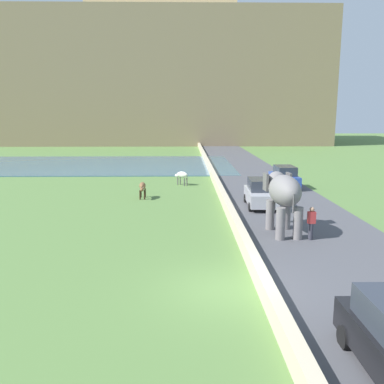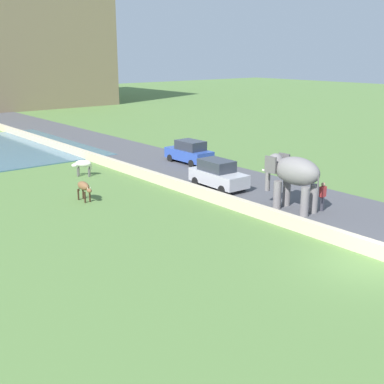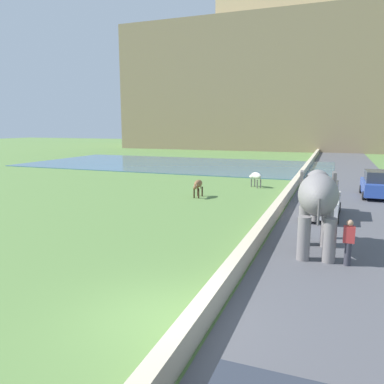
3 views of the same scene
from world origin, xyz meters
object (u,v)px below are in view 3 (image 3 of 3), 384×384
Objects in this scene: person_beside_elephant at (349,242)px; car_silver at (322,200)px; elephant at (318,199)px; car_blue at (377,184)px; cow_brown at (198,185)px; cow_white at (256,176)px.

car_silver reaches higher than person_beside_elephant.
elephant is 0.87× the size of car_blue.
elephant is 11.75m from cow_brown.
car_silver is at bearing -19.76° from cow_brown.
person_beside_elephant is 1.32× the size of cow_white.
elephant is 6.02m from car_silver.
person_beside_elephant reaches higher than cow_brown.
cow_white is at bearing 109.68° from elephant.
cow_brown is (-2.73, -5.44, 0.00)m from cow_white.
person_beside_elephant is at bearing -98.56° from car_blue.
person_beside_elephant is 1.17× the size of cow_brown.
person_beside_elephant is 7.16m from car_silver.
car_blue is (3.17, 12.62, -1.14)m from elephant.
cow_brown is (-8.88, 9.89, -0.04)m from person_beside_elephant.
car_blue is (2.08, 13.79, 0.03)m from person_beside_elephant.
cow_brown is at bearing 160.24° from car_silver.
elephant reaches higher than cow_brown.
cow_white is at bearing 63.37° from cow_brown.
car_blue is at bearing 81.44° from person_beside_elephant.
cow_brown is at bearing -116.63° from cow_white.
elephant reaches higher than person_beside_elephant.
cow_white and cow_brown have the same top height.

